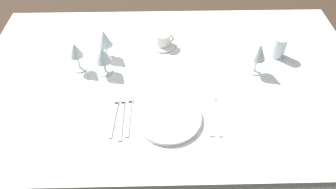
# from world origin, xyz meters

# --- Properties ---
(ground_plane) EXTENTS (6.00, 6.00, 0.00)m
(ground_plane) POSITION_xyz_m (0.00, 0.00, 0.00)
(ground_plane) COLOR #4C3828
(dining_table) EXTENTS (1.80, 1.11, 0.74)m
(dining_table) POSITION_xyz_m (0.00, 0.00, 0.66)
(dining_table) COLOR white
(dining_table) RESTS_ON ground
(dinner_plate) EXTENTS (0.26, 0.26, 0.02)m
(dinner_plate) POSITION_xyz_m (-0.02, -0.26, 0.75)
(dinner_plate) COLOR white
(dinner_plate) RESTS_ON dining_table
(fork_outer) EXTENTS (0.02, 0.22, 0.00)m
(fork_outer) POSITION_xyz_m (-0.18, -0.23, 0.74)
(fork_outer) COLOR beige
(fork_outer) RESTS_ON dining_table
(fork_inner) EXTENTS (0.02, 0.23, 0.00)m
(fork_inner) POSITION_xyz_m (-0.21, -0.24, 0.74)
(fork_inner) COLOR beige
(fork_inner) RESTS_ON dining_table
(fork_salad) EXTENTS (0.03, 0.22, 0.00)m
(fork_salad) POSITION_xyz_m (-0.24, -0.23, 0.74)
(fork_salad) COLOR beige
(fork_salad) RESTS_ON dining_table
(dinner_knife) EXTENTS (0.02, 0.23, 0.00)m
(dinner_knife) POSITION_xyz_m (0.15, -0.24, 0.74)
(dinner_knife) COLOR beige
(dinner_knife) RESTS_ON dining_table
(spoon_soup) EXTENTS (0.03, 0.22, 0.01)m
(spoon_soup) POSITION_xyz_m (0.18, -0.21, 0.74)
(spoon_soup) COLOR beige
(spoon_soup) RESTS_ON dining_table
(saucer_left) EXTENTS (0.13, 0.13, 0.01)m
(saucer_left) POSITION_xyz_m (-0.03, 0.22, 0.74)
(saucer_left) COLOR white
(saucer_left) RESTS_ON dining_table
(coffee_cup_left) EXTENTS (0.10, 0.07, 0.06)m
(coffee_cup_left) POSITION_xyz_m (-0.03, 0.22, 0.78)
(coffee_cup_left) COLOR white
(coffee_cup_left) RESTS_ON saucer_left
(wine_glass_centre) EXTENTS (0.07, 0.07, 0.15)m
(wine_glass_centre) POSITION_xyz_m (-0.31, 0.15, 0.84)
(wine_glass_centre) COLOR silver
(wine_glass_centre) RESTS_ON dining_table
(wine_glass_left) EXTENTS (0.07, 0.07, 0.16)m
(wine_glass_left) POSITION_xyz_m (0.39, 0.02, 0.85)
(wine_glass_left) COLOR silver
(wine_glass_left) RESTS_ON dining_table
(wine_glass_right) EXTENTS (0.06, 0.06, 0.15)m
(wine_glass_right) POSITION_xyz_m (-0.43, 0.06, 0.84)
(wine_glass_right) COLOR silver
(wine_glass_right) RESTS_ON dining_table
(wine_glass_far) EXTENTS (0.08, 0.08, 0.14)m
(wine_glass_far) POSITION_xyz_m (-0.30, 0.03, 0.84)
(wine_glass_far) COLOR silver
(wine_glass_far) RESTS_ON dining_table
(drink_tumbler) EXTENTS (0.06, 0.06, 0.10)m
(drink_tumbler) POSITION_xyz_m (0.53, 0.13, 0.79)
(drink_tumbler) COLOR silver
(drink_tumbler) RESTS_ON dining_table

